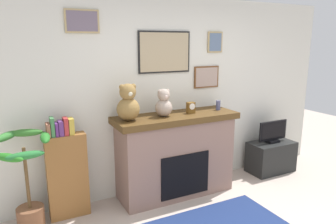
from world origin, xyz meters
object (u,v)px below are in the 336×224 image
(teddy_bear_grey, at_px, (164,104))
(tv_stand, at_px, (271,157))
(television, at_px, (273,132))
(teddy_bear_cream, at_px, (128,104))
(fireplace, at_px, (176,154))
(potted_plant, at_px, (28,190))
(mantel_clock, at_px, (191,108))
(bookshelf, at_px, (67,172))
(candle_jar, at_px, (218,105))

(teddy_bear_grey, bearing_deg, tv_stand, -0.52)
(television, distance_m, teddy_bear_cream, 2.44)
(fireplace, bearing_deg, tv_stand, -1.18)
(potted_plant, bearing_deg, fireplace, 1.64)
(television, bearing_deg, mantel_clock, 179.33)
(tv_stand, relative_size, mantel_clock, 4.99)
(fireplace, distance_m, television, 1.70)
(mantel_clock, xyz_separation_m, teddy_bear_cream, (-0.86, 0.00, 0.13))
(bookshelf, bearing_deg, mantel_clock, -3.00)
(teddy_bear_cream, xyz_separation_m, teddy_bear_grey, (0.47, 0.00, -0.04))
(potted_plant, relative_size, television, 2.09)
(candle_jar, bearing_deg, tv_stand, -0.95)
(bookshelf, height_order, tv_stand, bookshelf)
(tv_stand, bearing_deg, mantel_clock, 179.38)
(potted_plant, bearing_deg, mantel_clock, 0.93)
(potted_plant, height_order, teddy_bear_cream, teddy_bear_cream)
(potted_plant, relative_size, tv_stand, 1.52)
(teddy_bear_grey, bearing_deg, bookshelf, 176.06)
(bookshelf, xyz_separation_m, television, (3.09, -0.10, 0.10))
(fireplace, xyz_separation_m, teddy_bear_cream, (-0.65, -0.02, 0.74))
(bookshelf, distance_m, television, 3.09)
(fireplace, relative_size, bookshelf, 1.35)
(television, bearing_deg, teddy_bear_cream, 179.56)
(television, xyz_separation_m, teddy_bear_grey, (-1.88, 0.02, 0.61))
(candle_jar, bearing_deg, potted_plant, -179.20)
(tv_stand, bearing_deg, candle_jar, 179.05)
(television, height_order, mantel_clock, mantel_clock)
(television, distance_m, teddy_bear_grey, 1.98)
(potted_plant, xyz_separation_m, teddy_bear_grey, (1.63, 0.03, 0.78))
(tv_stand, relative_size, teddy_bear_cream, 1.64)
(potted_plant, relative_size, mantel_clock, 7.57)
(potted_plant, distance_m, television, 3.52)
(potted_plant, distance_m, candle_jar, 2.56)
(tv_stand, height_order, teddy_bear_cream, teddy_bear_cream)
(bookshelf, bearing_deg, teddy_bear_cream, -6.45)
(candle_jar, xyz_separation_m, teddy_bear_grey, (-0.84, -0.00, 0.09))
(mantel_clock, height_order, teddy_bear_grey, teddy_bear_grey)
(television, bearing_deg, fireplace, 178.77)
(potted_plant, bearing_deg, television, 0.25)
(television, xyz_separation_m, mantel_clock, (-1.49, 0.02, 0.53))
(bookshelf, height_order, television, bookshelf)
(bookshelf, relative_size, tv_stand, 1.67)
(television, relative_size, candle_jar, 4.04)
(teddy_bear_grey, bearing_deg, potted_plant, -178.81)
(teddy_bear_cream, bearing_deg, television, -0.44)
(bookshelf, relative_size, teddy_bear_grey, 3.47)
(tv_stand, height_order, television, television)
(teddy_bear_cream, height_order, teddy_bear_grey, teddy_bear_cream)
(candle_jar, height_order, teddy_bear_cream, teddy_bear_cream)
(tv_stand, xyz_separation_m, mantel_clock, (-1.49, 0.02, 0.93))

